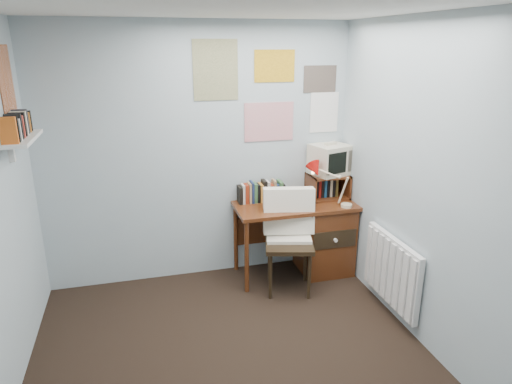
% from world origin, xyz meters
% --- Properties ---
extents(back_wall, '(3.00, 0.02, 2.50)m').
position_xyz_m(back_wall, '(0.00, 1.75, 1.25)').
color(back_wall, '#AABBC2').
rests_on(back_wall, ground).
extents(right_wall, '(0.02, 3.50, 2.50)m').
position_xyz_m(right_wall, '(1.50, 0.00, 1.25)').
color(right_wall, '#AABBC2').
rests_on(right_wall, ground).
extents(ceiling, '(3.00, 3.50, 0.02)m').
position_xyz_m(ceiling, '(0.00, 0.00, 2.50)').
color(ceiling, white).
rests_on(ceiling, back_wall).
extents(desk, '(1.20, 0.55, 0.76)m').
position_xyz_m(desk, '(1.17, 1.48, 0.41)').
color(desk, '#5D2D15').
rests_on(desk, ground).
extents(desk_chair, '(0.59, 0.58, 0.95)m').
position_xyz_m(desk_chair, '(0.74, 1.18, 0.48)').
color(desk_chair, black).
rests_on(desk_chair, ground).
extents(desk_lamp, '(0.32, 0.30, 0.39)m').
position_xyz_m(desk_lamp, '(1.36, 1.28, 0.96)').
color(desk_lamp, '#B7100C').
rests_on(desk_lamp, desk).
extents(tv_riser, '(0.40, 0.30, 0.25)m').
position_xyz_m(tv_riser, '(1.29, 1.59, 0.89)').
color(tv_riser, '#5D2D15').
rests_on(tv_riser, desk).
extents(crt_tv, '(0.43, 0.41, 0.33)m').
position_xyz_m(crt_tv, '(1.31, 1.61, 1.18)').
color(crt_tv, beige).
rests_on(crt_tv, tv_riser).
extents(book_row, '(0.60, 0.14, 0.22)m').
position_xyz_m(book_row, '(0.66, 1.66, 0.87)').
color(book_row, '#5D2D15').
rests_on(book_row, desk).
extents(radiator, '(0.09, 0.80, 0.60)m').
position_xyz_m(radiator, '(1.46, 0.55, 0.42)').
color(radiator, white).
rests_on(radiator, right_wall).
extents(wall_shelf, '(0.20, 0.62, 0.24)m').
position_xyz_m(wall_shelf, '(-1.40, 1.10, 1.62)').
color(wall_shelf, white).
rests_on(wall_shelf, left_wall).
extents(posters_back, '(1.20, 0.01, 0.90)m').
position_xyz_m(posters_back, '(0.70, 1.74, 1.85)').
color(posters_back, white).
rests_on(posters_back, back_wall).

